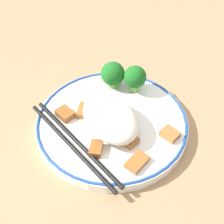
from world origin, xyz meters
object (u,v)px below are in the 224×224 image
at_px(broccoli_back_left, 135,78).
at_px(plate, 112,123).
at_px(broccoli_back_center, 113,74).
at_px(chopsticks, 74,143).

bearing_deg(broccoli_back_left, plate, 122.04).
height_order(broccoli_back_center, chopsticks, broccoli_back_center).
distance_m(plate, broccoli_back_left, 0.09).
xyz_separation_m(broccoli_back_left, broccoli_back_center, (0.03, 0.03, -0.00)).
xyz_separation_m(plate, broccoli_back_left, (0.05, -0.07, 0.04)).
xyz_separation_m(broccoli_back_center, chopsticks, (-0.09, 0.12, -0.02)).
height_order(broccoli_back_left, broccoli_back_center, broccoli_back_left).
bearing_deg(broccoli_back_center, plate, 149.56).
bearing_deg(plate, chopsticks, 101.08).
height_order(plate, chopsticks, chopsticks).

